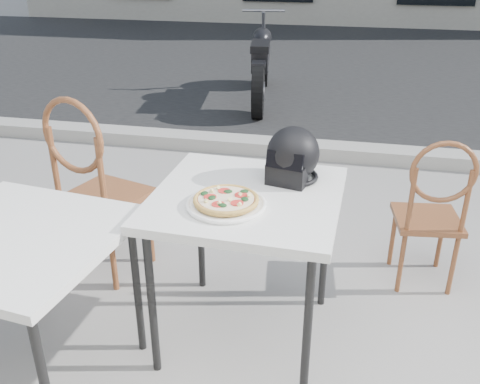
% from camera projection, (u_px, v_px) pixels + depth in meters
% --- Properties ---
extents(street_asphalt, '(30.00, 8.00, 0.00)m').
position_uv_depth(street_asphalt, '(347.00, 65.00, 8.44)').
color(street_asphalt, black).
rests_on(street_asphalt, ground).
extents(curb, '(30.00, 0.25, 0.12)m').
position_uv_depth(curb, '(335.00, 151.00, 4.88)').
color(curb, '#9A9790').
rests_on(curb, ground).
extents(cafe_table_main, '(0.87, 0.87, 0.79)m').
position_uv_depth(cafe_table_main, '(247.00, 208.00, 2.42)').
color(cafe_table_main, silver).
rests_on(cafe_table_main, ground).
extents(plate, '(0.36, 0.36, 0.02)m').
position_uv_depth(plate, '(226.00, 204.00, 2.28)').
color(plate, white).
rests_on(plate, cafe_table_main).
extents(pizza, '(0.38, 0.38, 0.04)m').
position_uv_depth(pizza, '(226.00, 199.00, 2.27)').
color(pizza, tan).
rests_on(pizza, plate).
extents(helmet, '(0.30, 0.31, 0.26)m').
position_uv_depth(helmet, '(292.00, 157.00, 2.49)').
color(helmet, black).
rests_on(helmet, cafe_table_main).
extents(cafe_chair_main, '(0.39, 0.39, 0.92)m').
position_uv_depth(cafe_chair_main, '(433.00, 206.00, 2.90)').
color(cafe_chair_main, brown).
rests_on(cafe_chair_main, ground).
extents(cafe_table_side, '(0.90, 0.90, 0.76)m').
position_uv_depth(cafe_table_side, '(17.00, 249.00, 2.16)').
color(cafe_table_side, silver).
rests_on(cafe_table_side, ground).
extents(cafe_chair_side, '(0.53, 0.53, 1.11)m').
position_uv_depth(cafe_chair_side, '(93.00, 179.00, 2.96)').
color(cafe_chair_side, brown).
rests_on(cafe_chair_side, ground).
extents(motorcycle, '(0.53, 2.04, 1.01)m').
position_uv_depth(motorcycle, '(261.00, 64.00, 6.43)').
color(motorcycle, black).
rests_on(motorcycle, street_asphalt).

